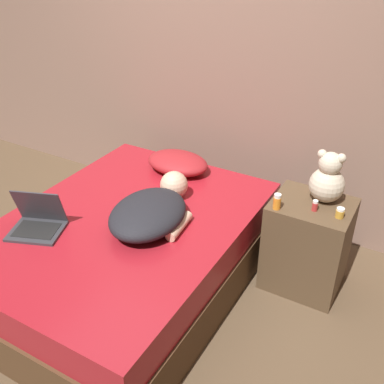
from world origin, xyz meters
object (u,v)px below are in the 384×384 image
object	(u,v)px
laptop	(38,222)
bottle_amber	(340,213)
person_lying	(152,210)
bottle_orange	(277,202)
bottle_red	(315,206)
teddy_bear	(328,180)
pillow	(178,163)

from	to	relation	value
laptop	bottle_amber	xyz separation A→B (m)	(1.53, 0.83, 0.09)
laptop	bottle_amber	distance (m)	1.75
person_lying	bottle_orange	distance (m)	0.74
bottle_red	bottle_amber	distance (m)	0.15
teddy_bear	bottle_orange	bearing A→B (deg)	-132.95
teddy_bear	bottle_amber	xyz separation A→B (m)	(0.13, -0.14, -0.11)
bottle_orange	bottle_red	distance (m)	0.22
person_lying	laptop	world-z (taller)	laptop
pillow	bottle_red	world-z (taller)	bottle_red
laptop	bottle_red	bearing A→B (deg)	9.76
teddy_bear	bottle_red	xyz separation A→B (m)	(-0.02, -0.14, -0.11)
teddy_bear	bottle_red	size ratio (longest dim) A/B	4.84
person_lying	bottle_red	xyz separation A→B (m)	(0.85, 0.43, 0.06)
bottle_amber	bottle_orange	bearing A→B (deg)	-165.26
person_lying	teddy_bear	world-z (taller)	teddy_bear
teddy_bear	bottle_red	bearing A→B (deg)	-97.23
bottle_amber	bottle_red	bearing A→B (deg)	179.74
teddy_bear	bottle_amber	distance (m)	0.22
person_lying	bottle_orange	size ratio (longest dim) A/B	7.70
bottle_orange	bottle_red	size ratio (longest dim) A/B	1.46
pillow	bottle_orange	distance (m)	0.91
person_lying	laptop	distance (m)	0.67
person_lying	bottle_red	distance (m)	0.96
person_lying	bottle_red	world-z (taller)	person_lying
bottle_orange	bottle_amber	distance (m)	0.36
bottle_orange	teddy_bear	bearing A→B (deg)	47.05
teddy_bear	laptop	bearing A→B (deg)	-145.23
person_lying	bottle_amber	size ratio (longest dim) A/B	12.31
laptop	bottle_red	world-z (taller)	laptop
pillow	bottle_amber	distance (m)	1.22
laptop	bottle_orange	world-z (taller)	laptop
bottle_orange	bottle_red	xyz separation A→B (m)	(0.20, 0.09, -0.01)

